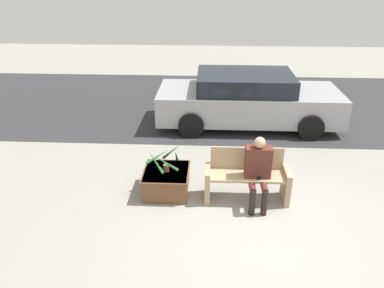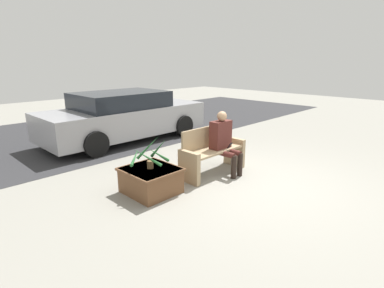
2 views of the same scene
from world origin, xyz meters
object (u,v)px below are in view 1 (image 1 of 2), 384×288
object	(u,v)px
person_seated	(258,168)
planter_box	(167,180)
potted_plant	(165,159)
parked_car	(247,99)
bench	(247,177)

from	to	relation	value
person_seated	planter_box	distance (m)	1.66
potted_plant	planter_box	bearing A→B (deg)	5.04
planter_box	potted_plant	world-z (taller)	potted_plant
planter_box	parked_car	distance (m)	3.76
person_seated	planter_box	xyz separation A→B (m)	(-1.57, 0.28, -0.45)
person_seated	planter_box	bearing A→B (deg)	169.76
potted_plant	parked_car	bearing A→B (deg)	63.03
person_seated	potted_plant	bearing A→B (deg)	169.82
person_seated	planter_box	world-z (taller)	person_seated
planter_box	parked_car	world-z (taller)	parked_car
potted_plant	bench	bearing A→B (deg)	-4.76
bench	planter_box	xyz separation A→B (m)	(-1.41, 0.12, -0.19)
potted_plant	parked_car	xyz separation A→B (m)	(1.70, 3.33, 0.00)
potted_plant	person_seated	bearing A→B (deg)	-10.18
bench	person_seated	size ratio (longest dim) A/B	1.18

